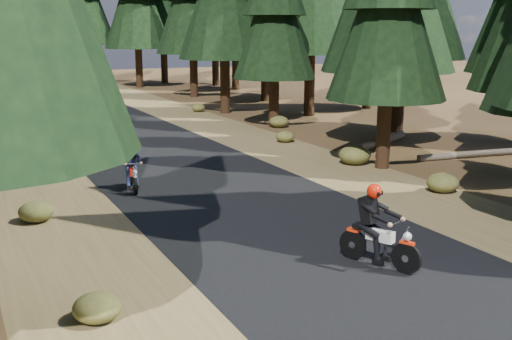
# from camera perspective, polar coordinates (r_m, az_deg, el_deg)

# --- Properties ---
(ground) EXTENTS (120.00, 120.00, 0.00)m
(ground) POSITION_cam_1_polar(r_m,az_deg,el_deg) (14.72, 2.55, -5.32)
(ground) COLOR #443018
(ground) RESTS_ON ground
(road) EXTENTS (6.00, 100.00, 0.01)m
(road) POSITION_cam_1_polar(r_m,az_deg,el_deg) (19.11, -4.56, -1.16)
(road) COLOR black
(road) RESTS_ON ground
(shoulder_l) EXTENTS (3.20, 100.00, 0.01)m
(shoulder_l) POSITION_cam_1_polar(r_m,az_deg,el_deg) (18.03, -18.33, -2.61)
(shoulder_l) COLOR brown
(shoulder_l) RESTS_ON ground
(shoulder_r) EXTENTS (3.20, 100.00, 0.01)m
(shoulder_r) POSITION_cam_1_polar(r_m,az_deg,el_deg) (21.16, 7.13, 0.11)
(shoulder_r) COLOR brown
(shoulder_r) RESTS_ON ground
(log_near) EXTENTS (4.79, 2.79, 0.32)m
(log_near) POSITION_cam_1_polar(r_m,az_deg,el_deg) (25.15, 10.44, 2.33)
(log_near) COLOR #4C4233
(log_near) RESTS_ON ground
(log_far) EXTENTS (4.18, 0.69, 0.24)m
(log_far) POSITION_cam_1_polar(r_m,az_deg,el_deg) (24.01, 18.41, 1.32)
(log_far) COLOR #4C4233
(log_far) RESTS_ON ground
(understory_shrubs) EXTENTS (15.81, 30.10, 0.64)m
(understory_shrubs) POSITION_cam_1_polar(r_m,az_deg,el_deg) (21.22, -4.55, 0.93)
(understory_shrubs) COLOR #474C1E
(understory_shrubs) RESTS_ON ground
(rider_lead) EXTENTS (1.20, 1.87, 1.60)m
(rider_lead) POSITION_cam_1_polar(r_m,az_deg,el_deg) (12.57, 10.91, -6.10)
(rider_lead) COLOR silver
(rider_lead) RESTS_ON road
(rider_follow) EXTENTS (0.65, 1.62, 1.40)m
(rider_follow) POSITION_cam_1_polar(r_m,az_deg,el_deg) (18.41, -10.96, -0.38)
(rider_follow) COLOR #9B110A
(rider_follow) RESTS_ON road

